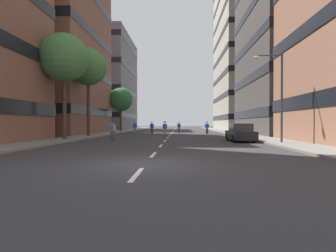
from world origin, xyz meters
The scene contains 19 objects.
ground_plane centered at (0.00, 28.62, 0.00)m, with size 171.70×171.70×0.00m, color #333335.
sidewalk_left centered at (-9.09, 32.19, 0.07)m, with size 2.94×78.70×0.14m, color gray.
sidewalk_right centered at (9.09, 32.19, 0.07)m, with size 2.94×78.70×0.14m, color gray.
lane_markings centered at (0.00, 30.50, 0.00)m, with size 0.16×67.20×0.01m.
building_left_mid centered at (-19.09, 26.49, 13.26)m, with size 17.18×17.00×26.33m.
building_left_far centered at (-19.09, 52.31, 11.08)m, with size 17.18×19.91×21.97m.
building_right_far centered at (19.09, 52.31, 18.57)m, with size 17.18×23.04×36.96m.
parked_car_near centered at (6.42, 12.62, 0.70)m, with size 1.82×4.40×1.52m.
street_tree_near centered at (-9.09, 19.44, 7.88)m, with size 4.24×4.24×9.91m.
street_tree_mid centered at (-9.09, 35.80, 5.63)m, with size 4.14×4.14×7.59m.
street_tree_far centered at (-9.09, 13.25, 7.40)m, with size 4.29×4.29×9.44m.
streetlamp_right centered at (8.43, 9.80, 4.14)m, with size 2.13×0.30×6.50m.
skater_0 centered at (-6.32, 34.26, 1.02)m, with size 0.54×0.91×1.78m.
skater_1 centered at (-2.71, 27.33, 0.98)m, with size 0.55×0.92×1.78m.
skater_2 centered at (-4.67, 13.12, 1.02)m, with size 0.56×0.92×1.78m.
skater_3 centered at (1.11, 32.21, 1.02)m, with size 0.56×0.92×1.78m.
skater_4 centered at (-0.54, 22.11, 1.02)m, with size 0.57×0.92×1.78m.
skater_5 centered at (5.01, 26.43, 0.98)m, with size 0.54×0.91×1.78m.
skater_6 centered at (-5.44, 28.83, 0.98)m, with size 0.56×0.92×1.78m.
Camera 1 is at (1.33, -9.94, 1.57)m, focal length 28.13 mm.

